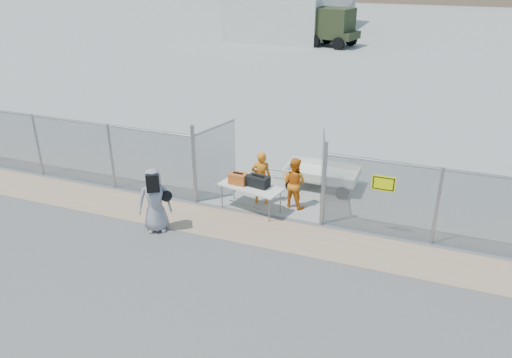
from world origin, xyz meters
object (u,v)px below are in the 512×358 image
at_px(folding_table, 251,198).
at_px(visitor, 155,200).
at_px(security_worker_right, 294,183).
at_px(security_worker_left, 261,178).
at_px(utility_trailer, 322,177).

xyz_separation_m(folding_table, visitor, (-2.04, -2.01, 0.52)).
bearing_deg(folding_table, visitor, -123.33).
bearing_deg(folding_table, security_worker_right, 44.32).
distance_m(security_worker_left, utility_trailer, 2.38).
height_order(security_worker_right, utility_trailer, security_worker_right).
xyz_separation_m(visitor, utility_trailer, (3.63, 4.40, -0.55)).
xyz_separation_m(folding_table, security_worker_left, (0.11, 0.58, 0.45)).
xyz_separation_m(folding_table, utility_trailer, (1.60, 2.38, -0.03)).
xyz_separation_m(security_worker_left, security_worker_right, (1.01, 0.13, -0.05)).
xyz_separation_m(folding_table, security_worker_right, (1.12, 0.71, 0.39)).
height_order(security_worker_left, utility_trailer, security_worker_left).
distance_m(folding_table, visitor, 2.91).
height_order(security_worker_left, security_worker_right, security_worker_left).
relative_size(security_worker_left, security_worker_right, 1.07).
xyz_separation_m(security_worker_right, utility_trailer, (0.48, 1.67, -0.42)).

